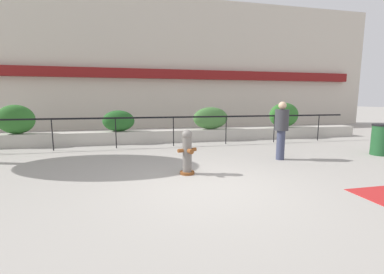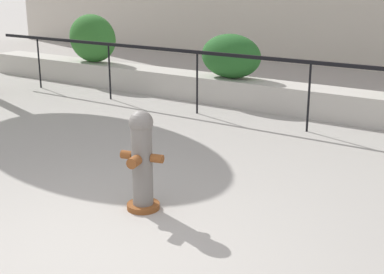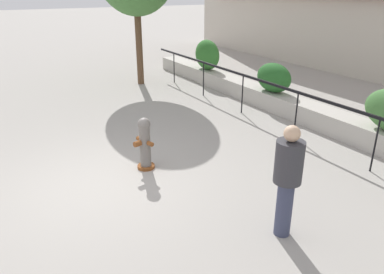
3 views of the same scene
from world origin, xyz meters
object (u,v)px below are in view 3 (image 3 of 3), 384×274
at_px(hedge_bush_1, 274,78).
at_px(pedestrian, 288,175).
at_px(hedge_bush_0, 207,55).
at_px(fire_hydrant, 145,143).

bearing_deg(hedge_bush_1, pedestrian, -39.60).
relative_size(hedge_bush_1, pedestrian, 0.74).
height_order(hedge_bush_0, fire_hydrant, hedge_bush_0).
xyz_separation_m(hedge_bush_0, hedge_bush_1, (3.73, 0.00, -0.12)).
distance_m(hedge_bush_0, fire_hydrant, 7.49).
height_order(hedge_bush_1, pedestrian, pedestrian).
relative_size(fire_hydrant, pedestrian, 0.62).
xyz_separation_m(fire_hydrant, pedestrian, (3.03, 0.90, 0.44)).
xyz_separation_m(hedge_bush_0, pedestrian, (8.63, -4.05, -0.06)).
bearing_deg(fire_hydrant, hedge_bush_1, 110.63).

